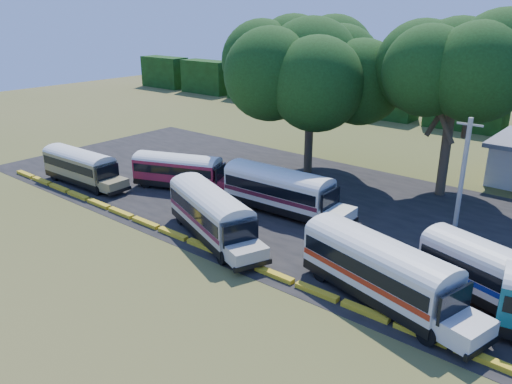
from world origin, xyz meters
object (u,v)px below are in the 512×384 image
Objects in this scene: bus_red at (180,169)px; bus_white_red at (381,267)px; bus_cream_west at (212,211)px; bus_beige at (81,165)px; tree_west at (311,69)px.

bus_white_red is at bearing -35.45° from bus_red.
bus_cream_west reaches higher than bus_red.
bus_white_red is at bearing 21.61° from bus_cream_west.
tree_west is at bearing 47.93° from bus_beige.
bus_beige is at bearing -160.66° from bus_cream_west.
bus_beige is 9.14m from bus_red.
bus_red is 22.58m from bus_white_red.
bus_white_red is at bearing -46.35° from tree_west.
bus_cream_west is at bearing -165.32° from bus_white_red.
bus_cream_west is at bearing -3.74° from bus_beige.
tree_west is (-15.90, 16.67, 7.82)m from bus_white_red.
bus_red is 15.05m from tree_west.
bus_cream_west reaches higher than bus_beige.
bus_beige is at bearing -168.74° from bus_red.
bus_cream_west is at bearing -78.74° from tree_west.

